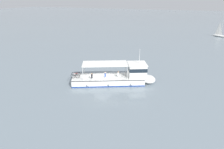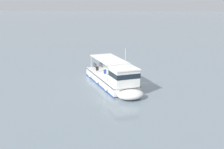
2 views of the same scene
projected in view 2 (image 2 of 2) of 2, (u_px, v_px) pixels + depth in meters
ground_plane at (113, 82)px, 38.28m from camera, size 400.00×400.00×0.00m
ferry_main at (115, 80)px, 35.48m from camera, size 8.44×12.75×5.32m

